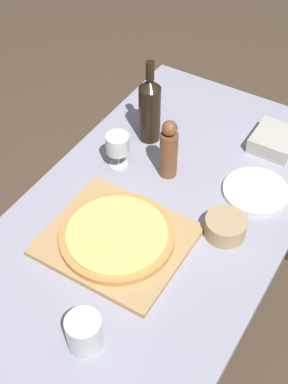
{
  "coord_description": "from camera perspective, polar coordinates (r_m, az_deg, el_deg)",
  "views": [
    {
      "loc": [
        0.53,
        -0.93,
        1.94
      ],
      "look_at": [
        -0.05,
        0.02,
        0.79
      ],
      "focal_mm": 50.0,
      "sensor_mm": 36.0,
      "label": 1
    }
  ],
  "objects": [
    {
      "name": "wine_glass",
      "position": [
        1.72,
        -2.83,
        5.05
      ],
      "size": [
        0.08,
        0.08,
        0.12
      ],
      "color": "silver",
      "rests_on": "dining_table"
    },
    {
      "name": "dinner_plate",
      "position": [
        1.71,
        11.86,
        0.1
      ],
      "size": [
        0.21,
        0.21,
        0.01
      ],
      "color": "silver",
      "rests_on": "dining_table"
    },
    {
      "name": "drinking_tumbler",
      "position": [
        1.34,
        -6.39,
        -14.68
      ],
      "size": [
        0.09,
        0.09,
        0.1
      ],
      "color": "silver",
      "rests_on": "dining_table"
    },
    {
      "name": "pizza",
      "position": [
        1.53,
        -2.91,
        -4.65
      ],
      "size": [
        0.33,
        0.33,
        0.02
      ],
      "color": "#C68947",
      "rests_on": "cutting_board"
    },
    {
      "name": "food_container",
      "position": [
        1.88,
        13.75,
        5.37
      ],
      "size": [
        0.14,
        0.16,
        0.05
      ],
      "color": "#BCB7AD",
      "rests_on": "dining_table"
    },
    {
      "name": "wine_bottle",
      "position": [
        1.8,
        0.61,
        8.91
      ],
      "size": [
        0.07,
        0.07,
        0.3
      ],
      "color": "black",
      "rests_on": "dining_table"
    },
    {
      "name": "pepper_mill",
      "position": [
        1.68,
        2.65,
        4.48
      ],
      "size": [
        0.06,
        0.06,
        0.21
      ],
      "color": "brown",
      "rests_on": "dining_table"
    },
    {
      "name": "cutting_board",
      "position": [
        1.54,
        -2.88,
        -5.13
      ],
      "size": [
        0.4,
        0.35,
        0.02
      ],
      "color": "tan",
      "rests_on": "dining_table"
    },
    {
      "name": "ground_plane",
      "position": [
        2.22,
        0.83,
        -15.06
      ],
      "size": [
        12.0,
        12.0,
        0.0
      ],
      "primitive_type": "plane",
      "color": "#4C3D2D"
    },
    {
      "name": "dining_table",
      "position": [
        1.69,
        1.06,
        -4.63
      ],
      "size": [
        0.79,
        1.45,
        0.73
      ],
      "color": "#9393A8",
      "rests_on": "ground_plane"
    },
    {
      "name": "small_bowl",
      "position": [
        1.57,
        8.68,
        -3.68
      ],
      "size": [
        0.12,
        0.12,
        0.06
      ],
      "color": "tan",
      "rests_on": "dining_table"
    }
  ]
}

